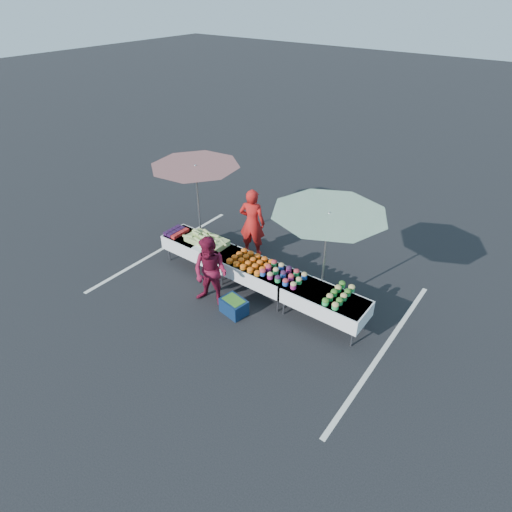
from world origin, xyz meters
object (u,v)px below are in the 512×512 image
Objects in this scene: table_left at (199,246)px; umbrella_left at (196,173)px; storage_bin at (234,306)px; table_right at (325,301)px; umbrella_right at (328,222)px; table_center at (256,271)px; customer at (210,272)px; vendor at (252,223)px.

umbrella_left reaches higher than table_left.
umbrella_left is at bearing 156.01° from storage_bin.
table_right is at bearing -10.54° from umbrella_left.
table_right is at bearing -52.87° from umbrella_right.
table_left is at bearing -48.81° from umbrella_left.
umbrella_left is at bearing 162.26° from table_center.
customer is at bearing -41.59° from umbrella_left.
vendor reaches higher than customer.
vendor is 0.74× the size of umbrella_right.
table_left is at bearing 41.15° from vendor.
table_right is at bearing 37.64° from storage_bin.
vendor reaches higher than table_left.
table_center is 1.00× the size of vendor.
vendor is 1.91m from umbrella_left.
customer reaches higher than table_left.
umbrella_right is at bearing 21.08° from customer.
storage_bin is at bearing -10.98° from customer.
table_left is at bearing 163.66° from storage_bin.
customer is (-2.36, -0.92, 0.26)m from table_right.
umbrella_left is 4.02m from umbrella_right.
table_right reaches higher than storage_bin.
storage_bin is (0.08, -0.92, -0.39)m from table_center.
umbrella_right reaches higher than vendor.
table_right is 1.68m from umbrella_right.
table_center is at bearing -165.04° from umbrella_right.
table_left reaches higher than storage_bin.
table_right is at bearing 0.00° from table_center.
storage_bin is at bearing -26.01° from table_left.
customer is 0.91m from storage_bin.
table_center is at bearing -17.74° from umbrella_left.
vendor is 0.67× the size of umbrella_left.
table_left is 1.57m from customer.
table_left and table_right have the same top height.
umbrella_left is at bearing -0.84° from vendor.
table_left is 1.80m from table_center.
vendor is at bearing 156.05° from table_right.
customer is at bearing -147.23° from umbrella_right.
vendor is at bearing 130.19° from table_center.
table_right is 3.17m from vendor.
umbrella_left reaches higher than customer.
vendor is at bearing 91.66° from customer.
umbrella_left is (-1.94, 1.72, 1.28)m from customer.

